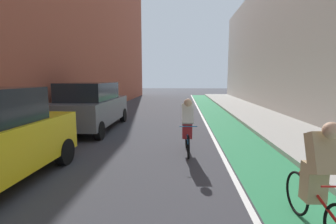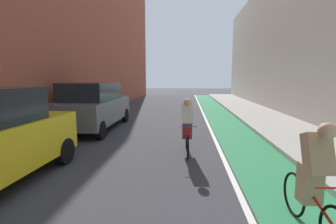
% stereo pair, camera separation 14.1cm
% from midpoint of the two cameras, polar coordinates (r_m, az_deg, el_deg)
% --- Properties ---
extents(ground_plane, '(85.98, 85.98, 0.00)m').
position_cam_midpoint_polar(ground_plane, '(10.71, -1.51, -3.89)').
color(ground_plane, '#38383D').
extents(bike_lane_paint, '(1.60, 39.08, 0.00)m').
position_cam_midpoint_polar(bike_lane_paint, '(12.77, 13.24, -2.18)').
color(bike_lane_paint, '#2D8451').
rests_on(bike_lane_paint, ground).
extents(lane_divider_stripe, '(0.12, 39.08, 0.00)m').
position_cam_midpoint_polar(lane_divider_stripe, '(12.67, 9.21, -2.16)').
color(lane_divider_stripe, white).
rests_on(lane_divider_stripe, ground).
extents(sidewalk_right, '(2.84, 39.08, 0.14)m').
position_cam_midpoint_polar(sidewalk_right, '(13.29, 22.76, -1.90)').
color(sidewalk_right, '#A8A59E').
rests_on(sidewalk_right, ground).
extents(building_facade_right, '(2.40, 35.08, 9.25)m').
position_cam_midpoint_polar(building_facade_right, '(16.15, 30.53, 15.50)').
color(building_facade_right, '#B2ADA3').
rests_on(building_facade_right, ground).
extents(parked_suv_gray, '(2.04, 4.77, 1.98)m').
position_cam_midpoint_polar(parked_suv_gray, '(10.97, -16.43, 1.46)').
color(parked_suv_gray, '#595B60').
rests_on(parked_suv_gray, ground).
extents(cyclist_mid, '(0.48, 1.74, 1.62)m').
position_cam_midpoint_polar(cyclist_mid, '(4.04, 31.43, -13.02)').
color(cyclist_mid, black).
rests_on(cyclist_mid, ground).
extents(cyclist_trailing, '(0.48, 1.71, 1.61)m').
position_cam_midpoint_polar(cyclist_trailing, '(7.17, 5.00, -2.86)').
color(cyclist_trailing, black).
rests_on(cyclist_trailing, ground).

